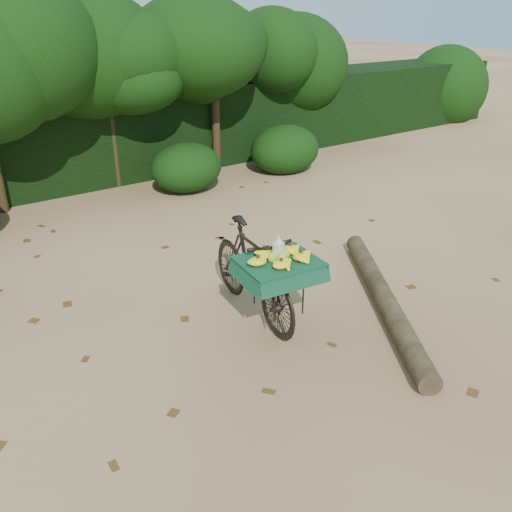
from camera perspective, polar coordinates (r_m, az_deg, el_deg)
ground at (r=7.04m, az=-0.84°, el=-4.47°), size 80.00×80.00×0.00m
vendor_bicycle at (r=6.41m, az=-0.28°, el=-1.56°), size 0.92×1.99×1.17m
fallen_log at (r=6.98m, az=13.33°, el=-4.33°), size 2.07×3.02×0.25m
hedge_backdrop at (r=12.14m, az=-18.50°, el=11.62°), size 26.00×1.80×1.80m
tree_row at (r=11.01m, az=-21.22°, el=15.82°), size 14.50×2.00×4.00m
bush_clumps at (r=10.59m, az=-12.11°, el=7.97°), size 8.80×1.70×0.90m
leaf_litter at (r=7.52m, az=-3.68°, el=-2.44°), size 7.00×7.30×0.01m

